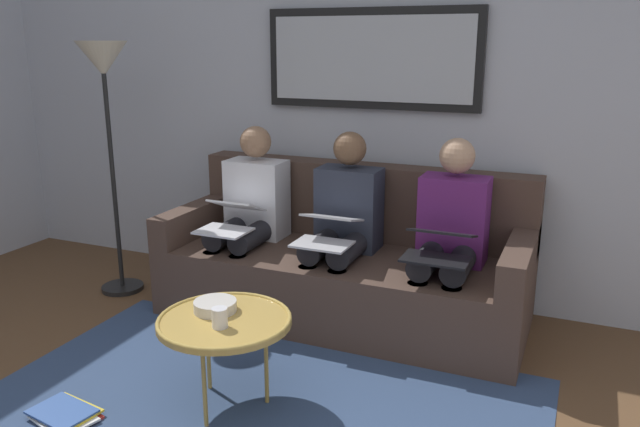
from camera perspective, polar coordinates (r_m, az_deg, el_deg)
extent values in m
cube|color=#B7BCC6|center=(4.17, 4.98, 10.35)|extent=(6.00, 0.12, 2.60)
cube|color=#33476B|center=(3.04, -6.67, -17.72)|extent=(2.60, 1.80, 0.01)
cube|color=#4C382D|center=(3.91, 2.04, -6.40)|extent=(2.20, 0.90, 0.42)
cube|color=#4C382D|center=(4.09, 3.89, 1.16)|extent=(2.20, 0.20, 0.48)
cube|color=#4C382D|center=(3.59, 17.64, -3.91)|extent=(0.14, 0.90, 0.20)
cube|color=#4C382D|center=(4.27, -10.89, -0.39)|extent=(0.14, 0.90, 0.20)
cube|color=black|center=(4.07, 4.65, 13.77)|extent=(1.40, 0.04, 0.62)
cube|color=#B2B7BC|center=(4.04, 4.54, 13.76)|extent=(1.30, 0.01, 0.52)
cylinder|color=tan|center=(2.93, -8.63, -9.63)|extent=(0.61, 0.61, 0.03)
torus|color=tan|center=(2.93, -8.64, -9.41)|extent=(0.61, 0.61, 0.02)
cylinder|color=#B28E42|center=(2.90, -10.42, -14.96)|extent=(0.02, 0.02, 0.42)
cylinder|color=#B28E42|center=(3.03, -4.88, -13.32)|extent=(0.02, 0.02, 0.42)
cylinder|color=#B28E42|center=(3.18, -10.08, -12.07)|extent=(0.02, 0.02, 0.42)
cylinder|color=silver|center=(2.83, -9.06, -9.29)|extent=(0.07, 0.07, 0.09)
cylinder|color=beige|center=(3.00, -9.46, -8.25)|extent=(0.20, 0.20, 0.05)
cube|color=#66236B|center=(3.69, 11.98, -0.54)|extent=(0.38, 0.22, 0.50)
sphere|color=tan|center=(3.61, 12.31, 5.12)|extent=(0.20, 0.20, 0.20)
cylinder|color=#232328|center=(3.53, 12.56, -4.37)|extent=(0.14, 0.42, 0.14)
cylinder|color=#232328|center=(3.56, 9.72, -4.02)|extent=(0.14, 0.42, 0.14)
cylinder|color=#232328|center=(3.44, 11.60, -9.86)|extent=(0.11, 0.11, 0.42)
cylinder|color=#232328|center=(3.48, 8.67, -9.45)|extent=(0.11, 0.11, 0.42)
cube|color=black|center=(3.33, 10.41, -4.09)|extent=(0.35, 0.21, 0.01)
cube|color=black|center=(3.42, 11.00, -1.73)|extent=(0.35, 0.20, 0.07)
cube|color=#A5C6EA|center=(3.41, 10.99, -1.68)|extent=(0.31, 0.18, 0.05)
cube|color=#2D3342|center=(3.86, 2.65, 0.48)|extent=(0.38, 0.22, 0.50)
sphere|color=brown|center=(3.78, 2.72, 5.91)|extent=(0.20, 0.20, 0.20)
cylinder|color=#232328|center=(3.69, 2.76, -3.14)|extent=(0.14, 0.42, 0.14)
cylinder|color=#232328|center=(3.75, 0.19, -2.80)|extent=(0.14, 0.42, 0.14)
cylinder|color=#232328|center=(3.61, 1.52, -8.34)|extent=(0.11, 0.11, 0.42)
cylinder|color=#232328|center=(3.67, -1.12, -7.89)|extent=(0.11, 0.11, 0.42)
cube|color=silver|center=(3.51, 0.19, -2.78)|extent=(0.32, 0.23, 0.01)
cube|color=silver|center=(3.60, 1.08, -0.37)|extent=(0.32, 0.22, 0.07)
cube|color=#A5C6EA|center=(3.60, 1.06, -0.32)|extent=(0.28, 0.20, 0.05)
cube|color=silver|center=(4.12, -5.71, 1.38)|extent=(0.38, 0.22, 0.50)
sphere|color=#997051|center=(4.05, -5.85, 6.47)|extent=(0.20, 0.20, 0.20)
cylinder|color=#232328|center=(3.95, -5.97, -1.96)|extent=(0.14, 0.42, 0.14)
cylinder|color=#232328|center=(4.04, -8.20, -1.65)|extent=(0.14, 0.42, 0.14)
cylinder|color=#232328|center=(3.87, -7.37, -6.77)|extent=(0.11, 0.11, 0.42)
cylinder|color=#232328|center=(3.96, -9.63, -6.34)|extent=(0.11, 0.11, 0.42)
cube|color=white|center=(3.80, -8.73, -1.56)|extent=(0.30, 0.24, 0.01)
cube|color=white|center=(3.90, -7.53, 0.72)|extent=(0.30, 0.23, 0.10)
cube|color=#A5C6EA|center=(3.90, -7.56, 0.77)|extent=(0.27, 0.20, 0.08)
cube|color=red|center=(3.22, -21.86, -16.64)|extent=(0.32, 0.27, 0.01)
cube|color=white|center=(3.20, -22.16, -16.75)|extent=(0.32, 0.27, 0.01)
cube|color=yellow|center=(3.22, -21.98, -16.29)|extent=(0.31, 0.24, 0.01)
cube|color=#33569E|center=(3.21, -22.30, -16.22)|extent=(0.31, 0.24, 0.01)
cylinder|color=black|center=(4.59, -17.41, -6.39)|extent=(0.28, 0.28, 0.03)
cylinder|color=black|center=(4.38, -18.17, 2.60)|extent=(0.03, 0.03, 1.50)
cone|color=beige|center=(4.29, -19.07, 13.08)|extent=(0.32, 0.32, 0.22)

